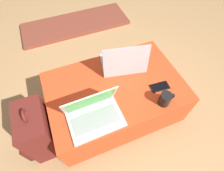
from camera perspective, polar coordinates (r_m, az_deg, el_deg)
ground_plane at (r=1.66m, az=0.86°, el=-7.96°), size 14.00×14.00×0.00m
ottoman at (r=1.49m, az=0.96°, el=-4.42°), size 1.03×0.68×0.40m
laptop_near at (r=1.15m, az=-5.95°, el=-9.04°), size 0.36×0.25×0.24m
laptop_far at (r=1.40m, az=3.79°, el=7.58°), size 0.39×0.32×0.27m
cell_phone at (r=1.36m, az=15.33°, el=-0.39°), size 0.15×0.09×0.01m
backpack at (r=1.44m, az=-23.01°, el=-13.85°), size 0.24×0.31×0.54m
coffee_mug at (r=1.25m, az=17.09°, el=-4.20°), size 0.12×0.08×0.10m
fireplace_hearth at (r=2.56m, az=-11.81°, el=19.06°), size 1.40×0.50×0.04m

